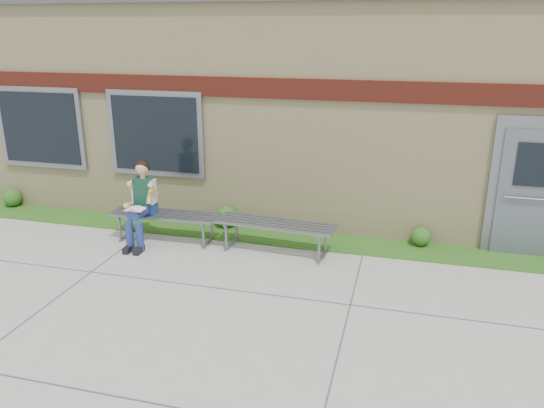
# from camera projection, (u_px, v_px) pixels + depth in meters

# --- Properties ---
(ground) EXTENTS (80.00, 80.00, 0.00)m
(ground) POSITION_uv_depth(u_px,v_px,m) (270.00, 314.00, 7.00)
(ground) COLOR #9E9E99
(ground) RESTS_ON ground
(grass_strip) EXTENTS (16.00, 0.80, 0.02)m
(grass_strip) POSITION_uv_depth(u_px,v_px,m) (308.00, 240.00, 9.38)
(grass_strip) COLOR #165418
(grass_strip) RESTS_ON ground
(school_building) EXTENTS (16.20, 6.22, 4.20)m
(school_building) POSITION_uv_depth(u_px,v_px,m) (339.00, 97.00, 11.82)
(school_building) COLOR beige
(school_building) RESTS_ON ground
(bench_left) EXTENTS (1.95, 0.61, 0.50)m
(bench_left) POSITION_uv_depth(u_px,v_px,m) (165.00, 220.00, 9.30)
(bench_left) COLOR slate
(bench_left) RESTS_ON ground
(bench_right) EXTENTS (2.05, 0.70, 0.52)m
(bench_right) POSITION_uv_depth(u_px,v_px,m) (276.00, 229.00, 8.81)
(bench_right) COLOR slate
(bench_right) RESTS_ON ground
(girl) EXTENTS (0.52, 0.86, 1.45)m
(girl) POSITION_uv_depth(u_px,v_px,m) (141.00, 201.00, 9.06)
(girl) COLOR navy
(girl) RESTS_ON ground
(shrub_west) EXTENTS (0.37, 0.37, 0.37)m
(shrub_west) POSITION_uv_depth(u_px,v_px,m) (12.00, 197.00, 11.09)
(shrub_west) COLOR #165418
(shrub_west) RESTS_ON grass_strip
(shrub_mid) EXTENTS (0.41, 0.41, 0.41)m
(shrub_mid) POSITION_uv_depth(u_px,v_px,m) (226.00, 216.00, 9.94)
(shrub_mid) COLOR #165418
(shrub_mid) RESTS_ON grass_strip
(shrub_east) EXTENTS (0.33, 0.33, 0.33)m
(shrub_east) POSITION_uv_depth(u_px,v_px,m) (421.00, 236.00, 9.09)
(shrub_east) COLOR #165418
(shrub_east) RESTS_ON grass_strip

